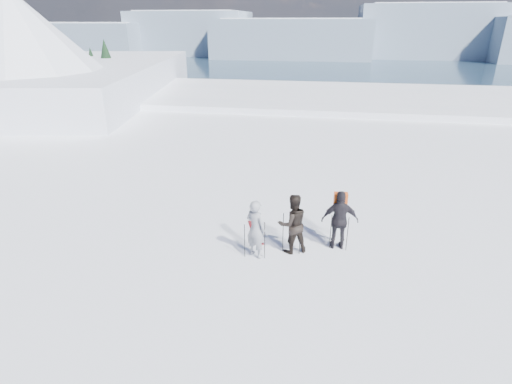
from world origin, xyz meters
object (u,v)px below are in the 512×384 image
(skier_pack, at_px, (340,220))
(skis_loose, at_px, (255,232))
(skier_grey, at_px, (256,229))
(skier_dark, at_px, (293,224))

(skier_pack, distance_m, skis_loose, 3.03)
(skier_pack, bearing_deg, skis_loose, -14.55)
(skier_grey, relative_size, skier_dark, 0.97)
(skier_dark, distance_m, skis_loose, 1.94)
(skier_dark, xyz_separation_m, skier_pack, (1.46, 0.48, 0.01))
(skier_pack, xyz_separation_m, skis_loose, (-2.83, 0.50, -0.98))
(skis_loose, bearing_deg, skier_grey, -79.09)
(skier_grey, xyz_separation_m, skis_loose, (-0.28, 1.45, -0.94))
(skier_dark, relative_size, skis_loose, 1.21)
(skier_grey, bearing_deg, skier_dark, -126.32)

